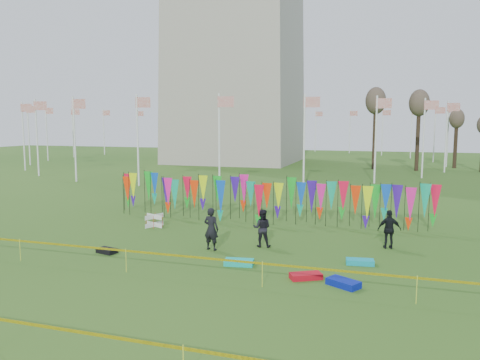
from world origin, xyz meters
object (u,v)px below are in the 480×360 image
(person_mid, at_px, (262,228))
(kite_bag_black, at_px, (107,251))
(person_right, at_px, (389,229))
(kite_bag_teal, at_px, (360,262))
(kite_bag_blue, at_px, (343,283))
(box_kite, at_px, (154,221))
(kite_bag_turquoise, at_px, (239,262))
(kite_bag_red, at_px, (306,276))
(person_left, at_px, (211,229))

(person_mid, height_order, kite_bag_black, person_mid)
(person_right, relative_size, kite_bag_teal, 1.61)
(person_mid, xyz_separation_m, kite_bag_blue, (3.98, -4.14, -0.74))
(person_mid, bearing_deg, kite_bag_blue, 126.09)
(person_right, relative_size, kite_bag_black, 2.01)
(box_kite, height_order, kite_bag_turquoise, box_kite)
(person_right, distance_m, kite_bag_blue, 5.78)
(box_kite, xyz_separation_m, kite_bag_turquoise, (6.38, -5.07, -0.24))
(person_right, bearing_deg, person_mid, 2.33)
(kite_bag_turquoise, xyz_separation_m, kite_bag_black, (-5.92, -0.07, -0.01))
(kite_bag_turquoise, xyz_separation_m, kite_bag_red, (2.77, -0.82, -0.01))
(person_right, bearing_deg, kite_bag_red, 49.42)
(person_mid, relative_size, kite_bag_teal, 1.59)
(kite_bag_turquoise, height_order, kite_bag_teal, kite_bag_turquoise)
(box_kite, height_order, kite_bag_blue, box_kite)
(person_left, relative_size, kite_bag_blue, 1.71)
(kite_bag_blue, bearing_deg, kite_bag_black, 173.60)
(box_kite, bearing_deg, kite_bag_black, -84.80)
(kite_bag_red, bearing_deg, kite_bag_turquoise, 163.55)
(kite_bag_black, bearing_deg, kite_bag_teal, 8.77)
(box_kite, height_order, kite_bag_black, box_kite)
(person_right, distance_m, kite_bag_turquoise, 7.11)
(kite_bag_red, height_order, kite_bag_black, kite_bag_red)
(person_left, bearing_deg, person_mid, -141.77)
(person_left, bearing_deg, box_kite, -29.19)
(person_left, distance_m, kite_bag_blue, 6.69)
(person_mid, height_order, kite_bag_blue, person_mid)
(person_right, relative_size, kite_bag_turquoise, 1.53)
(person_left, distance_m, kite_bag_black, 4.55)
(person_mid, height_order, kite_bag_red, person_mid)
(box_kite, bearing_deg, person_mid, -18.02)
(person_right, distance_m, kite_bag_teal, 3.10)
(person_mid, height_order, person_right, person_right)
(person_left, height_order, person_mid, person_left)
(kite_bag_blue, distance_m, kite_bag_teal, 2.76)
(kite_bag_blue, bearing_deg, box_kite, 149.18)
(box_kite, xyz_separation_m, kite_bag_black, (0.47, -5.14, -0.25))
(kite_bag_red, xyz_separation_m, kite_bag_black, (-8.68, 0.75, -0.00))
(box_kite, xyz_separation_m, person_mid, (6.52, -2.12, 0.50))
(kite_bag_teal, bearing_deg, person_right, 69.18)
(person_left, height_order, kite_bag_blue, person_left)
(person_left, relative_size, person_mid, 1.10)
(kite_bag_red, relative_size, kite_bag_black, 1.31)
(person_mid, relative_size, kite_bag_blue, 1.55)
(person_mid, distance_m, kite_bag_black, 6.80)
(box_kite, bearing_deg, kite_bag_teal, -17.96)
(person_mid, bearing_deg, kite_bag_turquoise, 79.61)
(box_kite, relative_size, person_left, 0.37)
(person_left, height_order, kite_bag_red, person_left)
(person_right, bearing_deg, person_left, 7.23)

